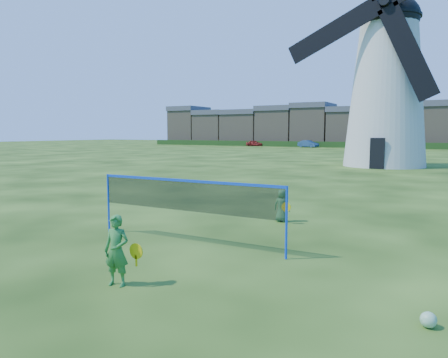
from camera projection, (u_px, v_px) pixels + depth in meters
ground at (207, 242)px, 10.34m from camera, size 220.00×220.00×0.00m
windmill at (387, 82)px, 32.73m from camera, size 14.31×6.15×19.02m
badminton_net at (187, 197)px, 10.03m from camera, size 5.05×0.05×1.55m
player_girl at (117, 251)px, 7.34m from camera, size 0.67×0.39×1.24m
player_boy at (282, 206)px, 12.63m from camera, size 0.61×0.41×0.97m
play_ball at (428, 320)px, 5.79m from camera, size 0.22×0.22×0.22m
terraced_houses at (311, 126)px, 82.36m from camera, size 63.45×8.40×8.30m
hedge at (293, 144)px, 78.22m from camera, size 62.00×0.80×1.00m
car_left at (255, 143)px, 81.43m from camera, size 3.51×2.48×1.11m
car_right at (308, 144)px, 74.76m from camera, size 3.98×2.43×1.24m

